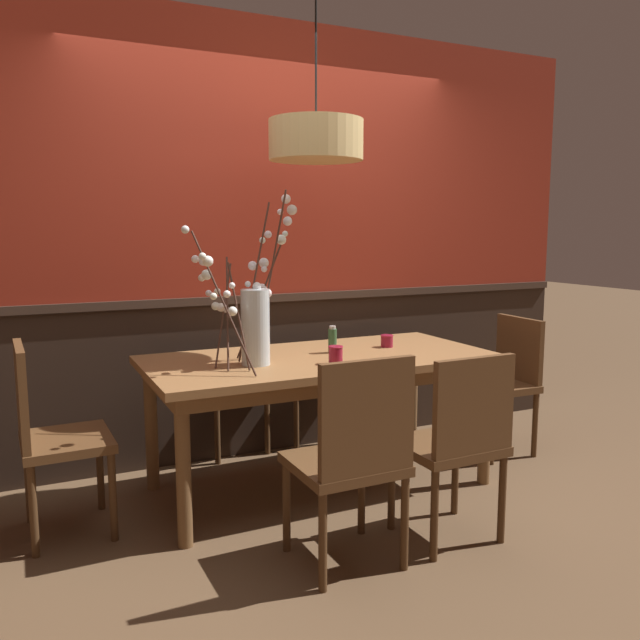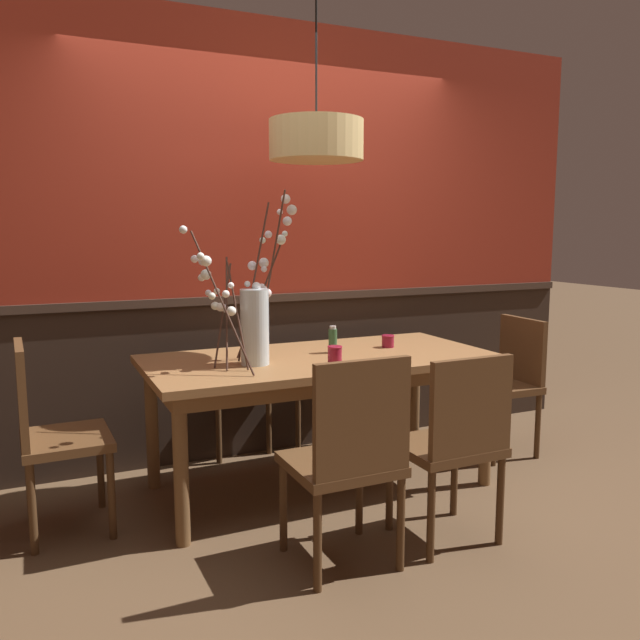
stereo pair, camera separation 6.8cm
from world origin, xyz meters
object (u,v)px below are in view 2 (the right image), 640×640
Objects in this scene: chair_head_west_end at (49,427)px; candle_holder_nearer_edge at (388,341)px; candle_holder_nearer_center at (335,355)px; chair_far_side_right at (307,366)px; vase_with_blossoms at (253,316)px; chair_head_east_end at (507,377)px; condiment_bottle at (333,340)px; chair_near_side_left at (349,453)px; dining_table at (320,370)px; chair_near_side_right at (455,438)px; pendant_lamp at (316,140)px; chair_far_side_left at (228,370)px.

chair_head_west_end is 12.03× the size of candle_holder_nearer_edge.
chair_far_side_right is at bearing 74.06° from candle_holder_nearer_center.
chair_head_east_end is at bearing 2.52° from vase_with_blossoms.
condiment_bottle is (-0.38, -0.02, 0.04)m from candle_holder_nearer_edge.
chair_near_side_left reaches higher than chair_head_west_end.
chair_near_side_left is at bearing -80.18° from vase_with_blossoms.
candle_holder_nearer_center is (-0.31, -1.08, 0.30)m from chair_far_side_right.
vase_with_blossoms is 11.54× the size of candle_holder_nearer_edge.
dining_table is at bearing -171.37° from candle_holder_nearer_edge.
dining_table is at bearing -178.95° from chair_head_east_end.
chair_head_west_end reaches higher than chair_head_east_end.
candle_holder_nearer_center is at bearing 114.72° from chair_near_side_right.
condiment_bottle is 0.17× the size of pendant_lamp.
chair_head_west_end is (-1.41, 0.02, -0.15)m from dining_table.
chair_head_east_end is at bearing 10.40° from candle_holder_nearer_center.
chair_near_side_left reaches higher than chair_near_side_right.
pendant_lamp is (0.30, -0.77, 1.41)m from chair_far_side_left.
chair_far_side_right reaches higher than candle_holder_nearer_edge.
chair_far_side_right is at bearing 52.29° from vase_with_blossoms.
pendant_lamp is at bearing 105.38° from chair_near_side_right.
candle_holder_nearer_edge is at bearing 8.05° from vase_with_blossoms.
chair_near_side_left is 1.05× the size of chair_far_side_right.
chair_head_east_end is at bearing -26.87° from chair_far_side_left.
chair_head_west_end reaches higher than condiment_bottle.
chair_far_side_left is 6.15× the size of condiment_bottle.
dining_table is 0.91m from chair_far_side_right.
vase_with_blossoms reaches higher than chair_head_west_end.
chair_head_east_end is 0.93× the size of chair_far_side_left.
chair_near_side_right is (0.28, -0.88, -0.17)m from dining_table.
vase_with_blossoms is (-0.70, -0.90, 0.50)m from chair_far_side_right.
pendant_lamp reaches higher than candle_holder_nearer_center.
chair_head_east_end is 1.41m from chair_near_side_right.
chair_near_side_right is (-1.08, -0.90, 0.01)m from chair_head_east_end.
vase_with_blossoms reaches higher than dining_table.
condiment_bottle is at bearing 27.37° from dining_table.
condiment_bottle is at bearing 178.65° from chair_head_east_end.
chair_near_side_left is at bearing -106.29° from pendant_lamp.
dining_table is 2.10× the size of pendant_lamp.
dining_table is at bearing -71.86° from chair_far_side_left.
chair_far_side_left is (-1.64, 0.83, 0.03)m from chair_head_east_end.
chair_head_west_end is at bearing 141.97° from chair_near_side_left.
dining_table is 0.94m from chair_near_side_right.
vase_with_blossoms is (-0.41, -0.05, 0.33)m from dining_table.
vase_with_blossoms is at bearing -172.63° from dining_table.
candle_holder_nearer_center is 0.58m from candle_holder_nearer_edge.
chair_far_side_right is at bearing 103.73° from candle_holder_nearer_edge.
chair_head_east_end is 0.98× the size of chair_near_side_right.
chair_near_side_left is at bearing -89.52° from chair_far_side_left.
dining_table is 0.93m from chair_near_side_left.
candle_holder_nearer_center is 0.31m from condiment_bottle.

